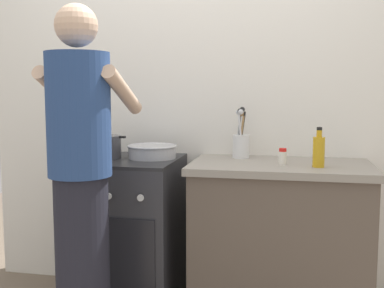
% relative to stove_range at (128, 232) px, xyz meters
% --- Properties ---
extents(back_wall, '(3.20, 0.10, 2.50)m').
position_rel_stove_range_xyz_m(back_wall, '(0.55, 0.35, 0.80)').
color(back_wall, silver).
rests_on(back_wall, ground).
extents(countertop, '(1.00, 0.60, 0.90)m').
position_rel_stove_range_xyz_m(countertop, '(0.90, 0.00, 0.00)').
color(countertop, brown).
rests_on(countertop, ground).
extents(stove_range, '(0.60, 0.62, 0.90)m').
position_rel_stove_range_xyz_m(stove_range, '(0.00, 0.00, 0.00)').
color(stove_range, '#2D2D33').
rests_on(stove_range, ground).
extents(pot, '(0.27, 0.20, 0.14)m').
position_rel_stove_range_xyz_m(pot, '(-0.14, -0.01, 0.52)').
color(pot, '#38383D').
rests_on(pot, stove_range).
extents(mixing_bowl, '(0.30, 0.30, 0.08)m').
position_rel_stove_range_xyz_m(mixing_bowl, '(0.14, 0.05, 0.49)').
color(mixing_bowl, '#B7B7BC').
rests_on(mixing_bowl, stove_range).
extents(utensil_crock, '(0.10, 0.10, 0.31)m').
position_rel_stove_range_xyz_m(utensil_crock, '(0.66, 0.17, 0.55)').
color(utensil_crock, silver).
rests_on(utensil_crock, countertop).
extents(spice_bottle, '(0.04, 0.04, 0.09)m').
position_rel_stove_range_xyz_m(spice_bottle, '(0.91, -0.04, 0.49)').
color(spice_bottle, silver).
rests_on(spice_bottle, countertop).
extents(oil_bottle, '(0.06, 0.06, 0.21)m').
position_rel_stove_range_xyz_m(oil_bottle, '(1.10, -0.10, 0.54)').
color(oil_bottle, gold).
rests_on(oil_bottle, countertop).
extents(person, '(0.41, 0.50, 1.70)m').
position_rel_stove_range_xyz_m(person, '(-0.03, -0.58, 0.41)').
color(person, black).
rests_on(person, ground).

